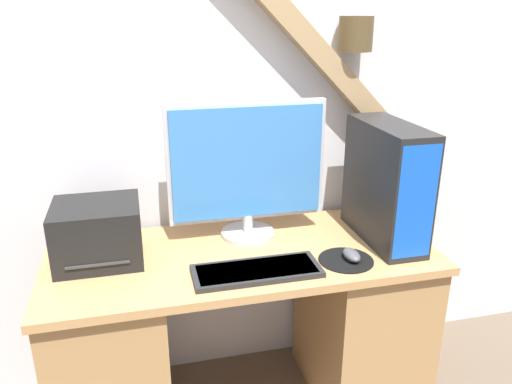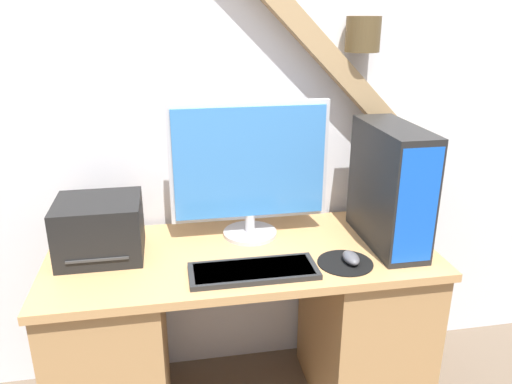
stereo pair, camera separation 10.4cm
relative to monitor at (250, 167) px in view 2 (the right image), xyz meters
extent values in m
cube|color=silver|center=(-0.05, 0.21, 0.36)|extent=(6.40, 0.05, 2.70)
cube|color=#9E7F56|center=(0.35, 0.15, 0.36)|extent=(0.91, 0.08, 0.91)
cylinder|color=#4C3D23|center=(0.46, 0.12, 0.46)|extent=(0.13, 0.13, 0.13)
cube|color=tan|center=(-0.05, -0.14, -0.29)|extent=(1.39, 0.59, 0.03)
cube|color=#A4794B|center=(-0.54, -0.14, -0.65)|extent=(0.39, 0.54, 0.68)
cube|color=#A4794B|center=(0.44, -0.14, -0.65)|extent=(0.39, 0.54, 0.68)
cylinder|color=#B7B7BC|center=(0.00, 0.00, -0.27)|extent=(0.21, 0.21, 0.02)
cylinder|color=#B7B7BC|center=(0.00, 0.00, -0.22)|extent=(0.04, 0.04, 0.07)
cube|color=#B7B7BC|center=(0.00, 0.01, 0.02)|extent=(0.59, 0.03, 0.45)
cube|color=#387AC6|center=(0.00, -0.01, 0.02)|extent=(0.56, 0.01, 0.42)
cube|color=black|center=(-0.04, -0.30, -0.27)|extent=(0.43, 0.16, 0.02)
cube|color=#424242|center=(-0.04, -0.30, -0.26)|extent=(0.39, 0.14, 0.01)
cylinder|color=black|center=(0.29, -0.29, -0.27)|extent=(0.19, 0.19, 0.00)
ellipsoid|color=#4C4C51|center=(0.30, -0.29, -0.25)|extent=(0.05, 0.09, 0.04)
cube|color=black|center=(0.49, -0.15, -0.05)|extent=(0.16, 0.42, 0.44)
cube|color=blue|center=(0.49, -0.35, -0.05)|extent=(0.14, 0.01, 0.40)
cube|color=black|center=(-0.55, -0.07, -0.17)|extent=(0.29, 0.26, 0.21)
cube|color=#333333|center=(-0.55, -0.15, -0.23)|extent=(0.20, 0.12, 0.01)
camera|label=1|loc=(-0.39, -1.72, 0.55)|focal=35.00mm
camera|label=2|loc=(-0.29, -1.74, 0.55)|focal=35.00mm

